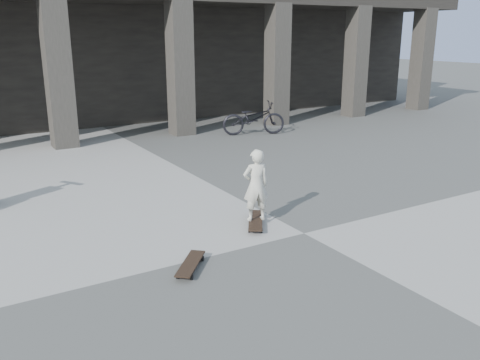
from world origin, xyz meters
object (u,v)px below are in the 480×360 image
longboard (256,221)px  child (256,185)px  skateboard_spare (190,264)px  bicycle (254,118)px

longboard → child: (0.00, -0.00, 0.61)m
child → skateboard_spare: bearing=41.5°
longboard → bicycle: (4.13, 6.60, 0.44)m
skateboard_spare → child: 1.97m
longboard → skateboard_spare: size_ratio=1.22×
skateboard_spare → longboard: bearing=-19.3°
longboard → bicycle: bearing=0.9°
child → bicycle: size_ratio=0.61×
skateboard_spare → bicycle: (5.76, 7.53, 0.44)m
bicycle → child: bearing=167.9°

